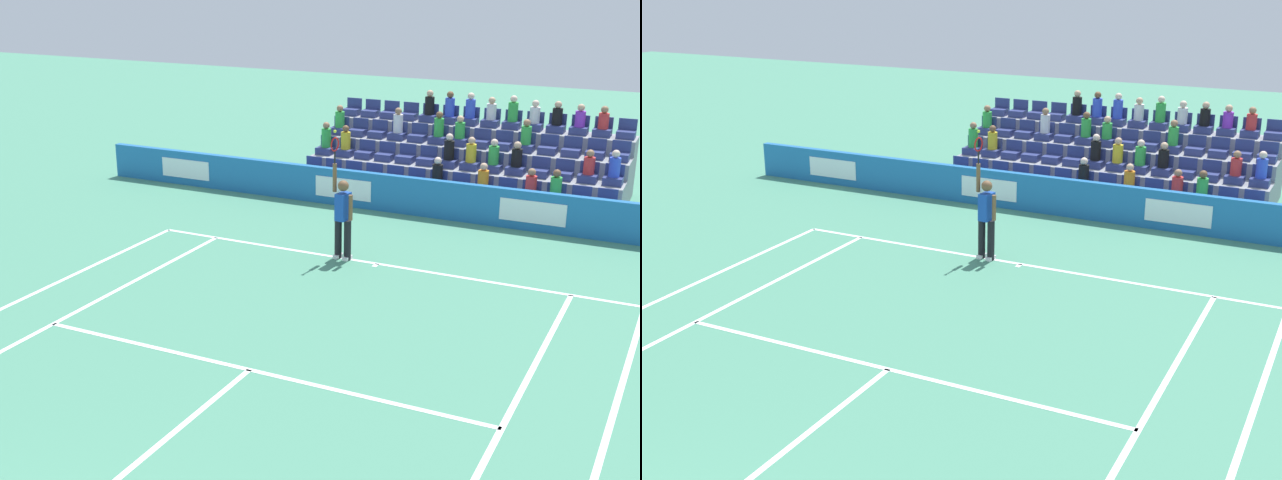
% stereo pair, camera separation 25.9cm
% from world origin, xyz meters
% --- Properties ---
extents(line_baseline, '(10.97, 0.10, 0.01)m').
position_xyz_m(line_baseline, '(0.00, -11.89, 0.00)').
color(line_baseline, white).
rests_on(line_baseline, ground).
extents(line_service, '(8.23, 0.10, 0.01)m').
position_xyz_m(line_service, '(0.00, -6.40, 0.00)').
color(line_service, white).
rests_on(line_service, ground).
extents(line_centre_service, '(0.10, 6.40, 0.01)m').
position_xyz_m(line_centre_service, '(0.00, -3.20, 0.00)').
color(line_centre_service, white).
rests_on(line_centre_service, ground).
extents(line_singles_sideline_left, '(0.10, 11.89, 0.01)m').
position_xyz_m(line_singles_sideline_left, '(4.12, -5.95, 0.00)').
color(line_singles_sideline_left, white).
rests_on(line_singles_sideline_left, ground).
extents(line_singles_sideline_right, '(0.10, 11.89, 0.01)m').
position_xyz_m(line_singles_sideline_right, '(-4.12, -5.95, 0.00)').
color(line_singles_sideline_right, white).
rests_on(line_singles_sideline_right, ground).
extents(line_doubles_sideline_right, '(0.10, 11.89, 0.01)m').
position_xyz_m(line_doubles_sideline_right, '(-5.49, -5.95, 0.00)').
color(line_doubles_sideline_right, white).
rests_on(line_doubles_sideline_right, ground).
extents(line_centre_mark, '(0.10, 0.20, 0.01)m').
position_xyz_m(line_centre_mark, '(0.00, -11.79, 0.00)').
color(line_centre_mark, white).
rests_on(line_centre_mark, ground).
extents(sponsor_barrier, '(20.03, 0.22, 0.98)m').
position_xyz_m(sponsor_barrier, '(0.00, -15.72, 0.49)').
color(sponsor_barrier, '#1E66AD').
rests_on(sponsor_barrier, ground).
extents(tennis_player, '(0.52, 0.39, 2.85)m').
position_xyz_m(tennis_player, '(0.83, -11.87, 0.99)').
color(tennis_player, black).
rests_on(tennis_player, ground).
extents(stadium_stand, '(8.68, 3.80, 2.62)m').
position_xyz_m(stadium_stand, '(-0.01, -18.66, 0.70)').
color(stadium_stand, gray).
rests_on(stadium_stand, ground).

